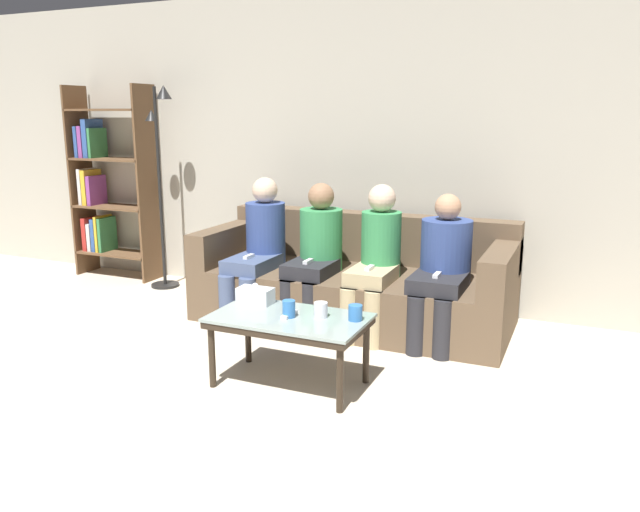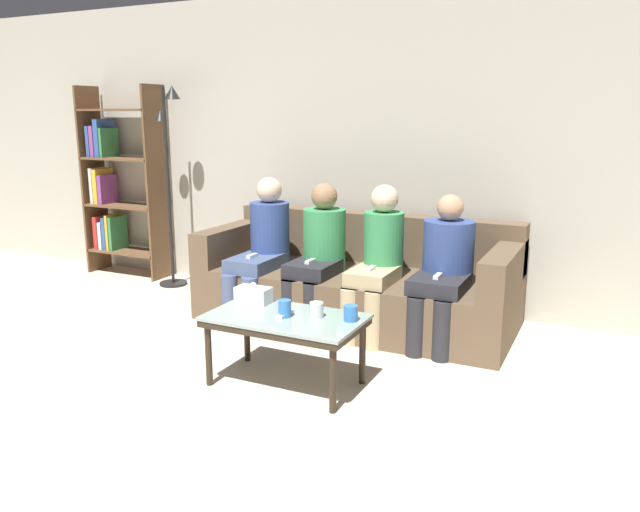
# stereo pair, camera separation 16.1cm
# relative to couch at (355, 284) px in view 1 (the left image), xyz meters

# --- Properties ---
(wall_back) EXTENTS (12.00, 0.06, 2.60)m
(wall_back) POSITION_rel_couch_xyz_m (0.00, 0.57, 1.01)
(wall_back) COLOR #B7B2A3
(wall_back) RESTS_ON ground_plane
(couch) EXTENTS (2.40, 1.00, 0.80)m
(couch) POSITION_rel_couch_xyz_m (0.00, 0.00, 0.00)
(couch) COLOR brown
(couch) RESTS_ON ground_plane
(coffee_table) EXTENTS (0.92, 0.52, 0.43)m
(coffee_table) POSITION_rel_couch_xyz_m (0.08, -1.31, 0.09)
(coffee_table) COLOR #8C9E99
(coffee_table) RESTS_ON ground_plane
(cup_near_left) EXTENTS (0.08, 0.08, 0.10)m
(cup_near_left) POSITION_rel_couch_xyz_m (0.08, -1.33, 0.19)
(cup_near_left) COLOR #3372BF
(cup_near_left) RESTS_ON coffee_table
(cup_near_right) EXTENTS (0.08, 0.08, 0.09)m
(cup_near_right) POSITION_rel_couch_xyz_m (0.25, -1.25, 0.19)
(cup_near_right) COLOR silver
(cup_near_right) RESTS_ON coffee_table
(cup_far_center) EXTENTS (0.08, 0.08, 0.09)m
(cup_far_center) POSITION_rel_couch_xyz_m (0.46, -1.23, 0.19)
(cup_far_center) COLOR #3372BF
(cup_far_center) RESTS_ON coffee_table
(tissue_box) EXTENTS (0.22, 0.12, 0.13)m
(tissue_box) POSITION_rel_couch_xyz_m (-0.23, -1.17, 0.19)
(tissue_box) COLOR silver
(tissue_box) RESTS_ON coffee_table
(game_remote) EXTENTS (0.04, 0.15, 0.02)m
(game_remote) POSITION_rel_couch_xyz_m (0.08, -1.31, 0.15)
(game_remote) COLOR white
(game_remote) RESTS_ON coffee_table
(bookshelf) EXTENTS (0.86, 0.32, 1.86)m
(bookshelf) POSITION_rel_couch_xyz_m (-2.77, 0.34, 0.60)
(bookshelf) COLOR brown
(bookshelf) RESTS_ON ground_plane
(standing_lamp) EXTENTS (0.31, 0.26, 1.84)m
(standing_lamp) POSITION_rel_couch_xyz_m (-1.97, 0.20, 0.84)
(standing_lamp) COLOR black
(standing_lamp) RESTS_ON ground_plane
(seated_person_left_end) EXTENTS (0.31, 0.68, 1.11)m
(seated_person_left_end) POSITION_rel_couch_xyz_m (-0.73, -0.22, 0.29)
(seated_person_left_end) COLOR #47567A
(seated_person_left_end) RESTS_ON ground_plane
(seated_person_mid_left) EXTENTS (0.33, 0.63, 1.08)m
(seated_person_mid_left) POSITION_rel_couch_xyz_m (-0.24, -0.21, 0.29)
(seated_person_mid_left) COLOR #28282D
(seated_person_mid_left) RESTS_ON ground_plane
(seated_person_mid_right) EXTENTS (0.31, 0.63, 1.09)m
(seated_person_mid_right) POSITION_rel_couch_xyz_m (0.24, -0.22, 0.28)
(seated_person_mid_right) COLOR tan
(seated_person_mid_right) RESTS_ON ground_plane
(seated_person_right_end) EXTENTS (0.36, 0.67, 1.05)m
(seated_person_right_end) POSITION_rel_couch_xyz_m (0.73, -0.21, 0.27)
(seated_person_right_end) COLOR #28282D
(seated_person_right_end) RESTS_ON ground_plane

